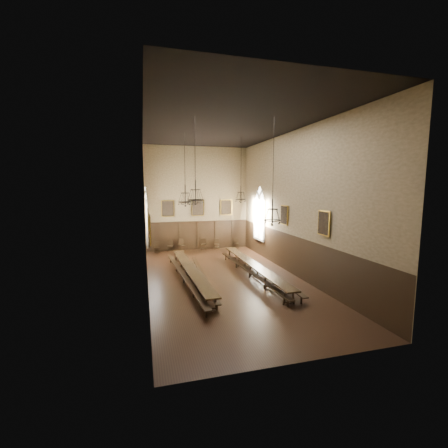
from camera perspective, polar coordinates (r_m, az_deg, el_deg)
name	(u,v)px	position (r m, az deg, el deg)	size (l,w,h in m)	color
floor	(224,279)	(18.47, 0.08, -10.46)	(9.00, 18.00, 0.02)	black
ceiling	(224,126)	(17.92, 0.09, 18.20)	(9.00, 18.00, 0.02)	black
wall_back	(197,199)	(26.41, -5.09, 4.82)	(9.00, 0.02, 9.00)	#917D59
wall_front	(303,223)	(9.28, 14.90, 0.16)	(9.00, 0.02, 9.00)	#917D59
wall_left	(145,206)	(17.01, -14.76, 3.28)	(0.02, 18.00, 9.00)	#917D59
wall_right	(294,204)	(19.31, 13.14, 3.78)	(0.02, 18.00, 9.00)	#917D59
wainscot_panelling	(224,259)	(18.12, 0.08, -6.66)	(9.00, 18.00, 2.50)	black
table_left	(191,275)	(18.08, -6.28, -9.54)	(1.10, 10.14, 0.79)	black
table_right	(254,270)	(18.94, 5.67, -8.74)	(0.75, 10.29, 0.80)	black
bench_left_outer	(184,278)	(17.83, -7.69, -10.11)	(1.00, 10.66, 0.48)	black
bench_left_inner	(203,277)	(17.95, -4.01, -10.08)	(0.69, 9.19, 0.41)	black
bench_right_inner	(249,273)	(18.67, 4.85, -9.32)	(0.74, 10.19, 0.46)	black
bench_right_outer	(264,271)	(19.16, 7.61, -8.92)	(0.36, 10.13, 0.46)	black
chair_0	(157,249)	(26.02, -12.63, -4.74)	(0.44, 0.44, 0.93)	black
chair_1	(170,248)	(26.19, -10.21, -4.53)	(0.57, 0.57, 1.03)	black
chair_2	(182,248)	(26.24, -8.04, -4.46)	(0.56, 0.56, 1.04)	black
chair_4	(204,246)	(26.54, -3.91, -4.29)	(0.53, 0.53, 1.01)	black
chair_5	(217,246)	(26.79, -1.40, -4.22)	(0.47, 0.47, 0.93)	black
chair_7	(236,245)	(27.35, 2.39, -4.02)	(0.45, 0.45, 0.88)	black
chandelier_back_left	(185,198)	(19.76, -7.38, 5.00)	(0.91, 0.91, 4.60)	black
chandelier_back_right	(241,195)	(21.05, 3.23, 5.61)	(0.76, 0.76, 4.46)	black
chandelier_front_left	(196,194)	(15.15, -5.44, 5.70)	(0.80, 0.80, 4.23)	black
chandelier_front_right	(272,214)	(15.42, 9.19, 1.97)	(0.87, 0.87, 5.28)	black
portrait_back_0	(168,209)	(26.00, -10.67, 2.92)	(1.10, 0.12, 1.40)	#A47D27
portrait_back_1	(198,208)	(26.33, -5.02, 3.07)	(1.10, 0.12, 1.40)	#A47D27
portrait_back_2	(226,207)	(26.91, 0.45, 3.19)	(1.10, 0.12, 1.40)	#A47D27
portrait_left_0	(148,219)	(18.07, -14.30, 0.97)	(0.12, 1.00, 1.30)	#A47D27
portrait_left_1	(150,229)	(13.61, -13.97, -1.02)	(0.12, 1.00, 1.30)	#A47D27
portrait_right_0	(284,215)	(20.19, 11.40, 1.69)	(0.12, 1.00, 1.30)	#A47D27
portrait_right_1	(324,223)	(16.32, 18.47, 0.17)	(0.12, 1.00, 1.30)	#A47D27
window_right	(259,214)	(24.33, 6.76, 2.00)	(0.20, 2.20, 4.60)	white
window_left	(146,216)	(22.58, -14.60, 1.41)	(0.20, 2.20, 4.60)	white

